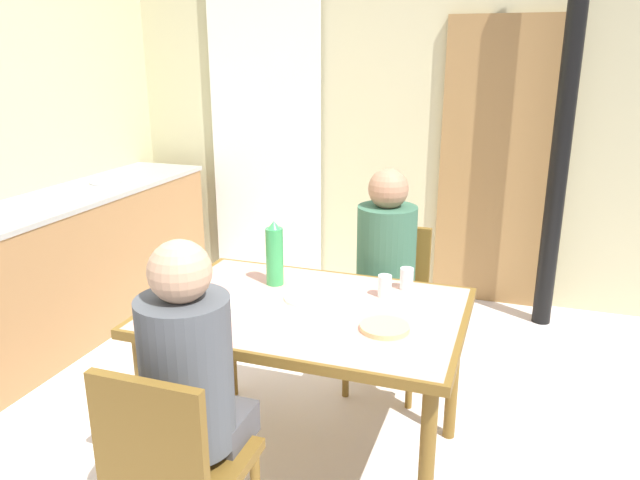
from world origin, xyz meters
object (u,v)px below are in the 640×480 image
object	(u,v)px
chair_near_diner	(173,467)
person_far_diner	(386,255)
chair_far_diner	(390,297)
person_near_diner	(189,368)
dining_table	(308,324)
water_bottle_green_near	(275,255)
serving_bowl_center	(198,316)
kitchen_counter	(81,260)

from	to	relation	value
chair_near_diner	person_far_diner	size ratio (longest dim) A/B	1.13
chair_far_diner	person_far_diner	world-z (taller)	person_far_diner
chair_far_diner	person_near_diner	xyz separation A→B (m)	(-0.34, -1.46, 0.28)
dining_table	water_bottle_green_near	world-z (taller)	water_bottle_green_near
dining_table	chair_far_diner	distance (m)	0.84
serving_bowl_center	chair_near_diner	bearing A→B (deg)	-69.89
person_near_diner	chair_far_diner	bearing A→B (deg)	76.75
person_near_diner	person_far_diner	xyz separation A→B (m)	(0.34, 1.33, 0.00)
chair_far_diner	chair_near_diner	bearing A→B (deg)	77.85
person_far_diner	serving_bowl_center	distance (m)	1.08
person_far_diner	person_near_diner	bearing A→B (deg)	75.44
person_far_diner	water_bottle_green_near	bearing A→B (deg)	48.40
chair_near_diner	water_bottle_green_near	xyz separation A→B (m)	(-0.06, 1.00, 0.39)
person_near_diner	serving_bowl_center	size ratio (longest dim) A/B	4.53
chair_far_diner	serving_bowl_center	xyz separation A→B (m)	(-0.54, -1.08, 0.27)
serving_bowl_center	chair_far_diner	bearing A→B (deg)	63.57
dining_table	water_bottle_green_near	size ratio (longest dim) A/B	4.30
person_far_diner	kitchen_counter	bearing A→B (deg)	-5.75
kitchen_counter	water_bottle_green_near	size ratio (longest dim) A/B	7.43
kitchen_counter	chair_far_diner	xyz separation A→B (m)	(2.10, -0.07, 0.05)
chair_far_diner	serving_bowl_center	distance (m)	1.23
kitchen_counter	water_bottle_green_near	xyz separation A→B (m)	(1.69, -0.67, 0.44)
person_far_diner	chair_far_diner	bearing A→B (deg)	-90.00
kitchen_counter	water_bottle_green_near	bearing A→B (deg)	-21.72
kitchen_counter	dining_table	distance (m)	2.12
kitchen_counter	serving_bowl_center	size ratio (longest dim) A/B	13.10
serving_bowl_center	person_far_diner	bearing A→B (deg)	60.36
chair_far_diner	person_near_diner	bearing A→B (deg)	76.75
person_near_diner	water_bottle_green_near	size ratio (longest dim) A/B	2.57
chair_far_diner	serving_bowl_center	size ratio (longest dim) A/B	5.12
chair_near_diner	chair_far_diner	distance (m)	1.64
kitchen_counter	person_near_diner	bearing A→B (deg)	-41.28
chair_near_diner	chair_far_diner	size ratio (longest dim) A/B	1.00
kitchen_counter	water_bottle_green_near	world-z (taller)	water_bottle_green_near
chair_near_diner	person_far_diner	xyz separation A→B (m)	(0.34, 1.46, 0.28)
chair_near_diner	person_near_diner	bearing A→B (deg)	90.00
person_near_diner	serving_bowl_center	world-z (taller)	person_near_diner
chair_far_diner	person_far_diner	size ratio (longest dim) A/B	1.13
chair_far_diner	kitchen_counter	bearing A→B (deg)	-2.04
chair_near_diner	person_far_diner	distance (m)	1.53
person_near_diner	serving_bowl_center	bearing A→B (deg)	116.38
kitchen_counter	chair_near_diner	distance (m)	2.42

